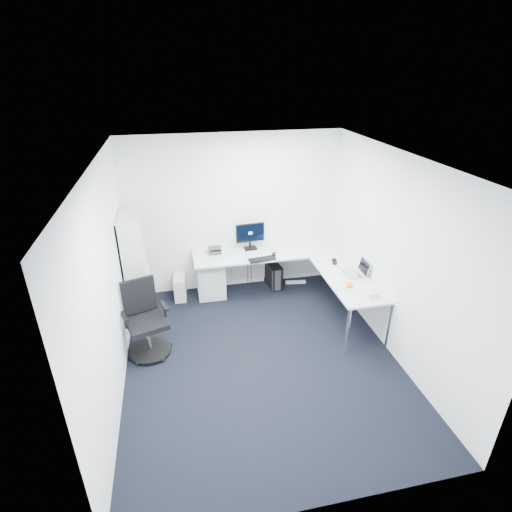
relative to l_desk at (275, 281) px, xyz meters
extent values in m
plane|color=black|center=(-0.55, -1.40, -0.38)|extent=(4.20, 4.20, 0.00)
plane|color=white|center=(-0.55, -1.40, 2.32)|extent=(4.20, 4.20, 0.00)
cube|color=white|center=(-0.55, 0.70, 0.97)|extent=(3.60, 0.02, 2.70)
cube|color=white|center=(-0.55, -3.50, 0.97)|extent=(3.60, 0.02, 2.70)
cube|color=white|center=(-2.35, -1.40, 0.97)|extent=(0.02, 4.20, 2.70)
cube|color=white|center=(1.25, -1.40, 0.97)|extent=(0.02, 4.20, 2.70)
cube|color=silver|center=(-1.03, 0.47, -0.03)|extent=(0.46, 0.58, 0.71)
cube|color=black|center=(0.10, 0.51, -0.17)|extent=(0.26, 0.47, 0.43)
cube|color=beige|center=(-1.56, 0.45, -0.18)|extent=(0.22, 0.44, 0.41)
cube|color=silver|center=(0.53, 0.50, -0.36)|extent=(0.37, 0.11, 0.04)
cube|color=black|center=(-0.21, 0.07, 0.39)|extent=(0.46, 0.22, 0.02)
cube|color=black|center=(0.02, 0.20, 0.40)|extent=(0.09, 0.12, 0.03)
cube|color=silver|center=(0.77, -0.69, 0.39)|extent=(0.14, 0.45, 0.01)
sphere|color=orange|center=(0.81, -1.05, 0.43)|extent=(0.09, 0.09, 0.09)
cube|color=silver|center=(1.01, -1.30, 0.43)|extent=(0.15, 0.26, 0.09)
camera|label=1|loc=(-1.52, -5.61, 3.27)|focal=28.00mm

